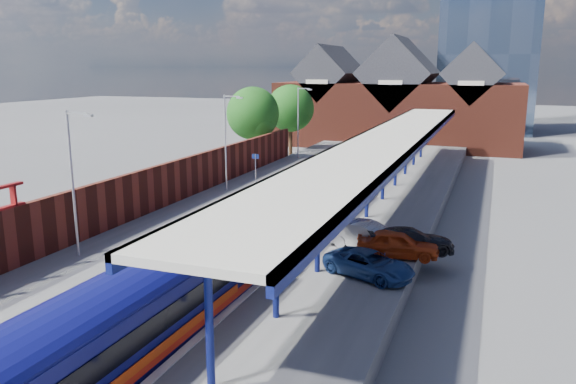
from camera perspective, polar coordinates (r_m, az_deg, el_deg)
name	(u,v)px	position (r m, az deg, el deg)	size (l,w,h in m)	color
ground	(339,188)	(47.37, 5.21, 0.40)	(240.00, 240.00, 0.00)	#5B5B5E
ballast_bed	(300,217)	(38.07, 1.22, -2.53)	(6.00, 76.00, 0.06)	#473D33
rails	(300,215)	(38.04, 1.22, -2.40)	(4.51, 76.00, 0.14)	slate
left_platform	(227,203)	(40.04, -6.23, -1.15)	(5.00, 76.00, 1.00)	#565659
right_platform	(388,218)	(36.49, 10.16, -2.63)	(6.00, 76.00, 1.00)	#565659
coping_left	(257,199)	(38.94, -3.16, -0.69)	(0.30, 76.00, 0.05)	silver
coping_right	(345,206)	(36.94, 5.84, -1.47)	(0.30, 76.00, 0.05)	silver
yellow_line	(249,198)	(39.18, -3.96, -0.64)	(0.14, 76.00, 0.01)	yellow
train	(332,181)	(39.57, 4.52, 1.13)	(3.09, 65.95, 3.45)	#0B0D52
canopy	(389,140)	(37.55, 10.21, 5.19)	(4.50, 52.00, 4.48)	navy
lamp_post_b	(74,175)	(28.17, -20.89, 1.61)	(1.48, 0.18, 7.00)	#A5A8AA
lamp_post_c	(227,137)	(41.38, -6.21, 5.63)	(1.48, 0.18, 7.00)	#A5A8AA
lamp_post_d	(299,118)	(56.06, 1.16, 7.50)	(1.48, 0.18, 7.00)	#A5A8AA
platform_sign	(256,164)	(42.93, -3.32, 2.82)	(0.55, 0.08, 2.50)	#A5A8AA
brick_wall	(141,192)	(35.51, -14.74, -0.03)	(0.35, 50.00, 3.86)	#5E2418
station_building	(398,103)	(73.85, 11.12, 8.85)	(30.00, 12.12, 13.78)	#5E2418
tree_near	(254,115)	(55.55, -3.48, 7.81)	(5.20, 5.20, 8.10)	#382314
tree_far	(292,110)	(62.58, 0.36, 8.36)	(5.20, 5.20, 8.10)	#382314
parked_car_red	(398,244)	(27.51, 11.07, -5.18)	(1.58, 3.91, 1.33)	#A82F0E
parked_car_silver	(368,236)	(28.51, 8.12, -4.41)	(1.43, 4.11, 1.35)	#AFB0B4
parked_car_dark	(410,241)	(28.24, 12.30, -4.85)	(1.76, 4.33, 1.26)	black
parked_car_blue	(369,264)	(24.86, 8.25, -7.26)	(1.88, 4.08, 1.13)	navy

